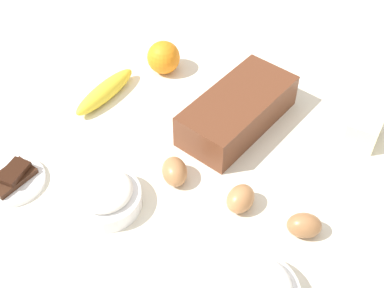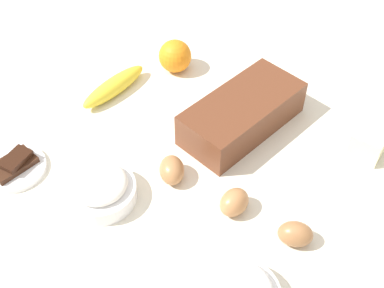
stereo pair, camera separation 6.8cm
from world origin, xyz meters
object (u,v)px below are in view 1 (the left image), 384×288
at_px(chocolate_plate, 12,179).
at_px(egg_near_butter, 173,170).
at_px(flour_bowl, 105,195).
at_px(orange_fruit, 164,57).
at_px(loaf_pan, 238,110).
at_px(banana, 105,91).
at_px(butter_block, 365,128).
at_px(egg_beside_bowl, 241,199).
at_px(egg_loose, 304,225).

bearing_deg(chocolate_plate, egg_near_butter, -58.36).
height_order(egg_near_butter, chocolate_plate, egg_near_butter).
relative_size(flour_bowl, chocolate_plate, 1.06).
height_order(orange_fruit, egg_near_butter, orange_fruit).
relative_size(loaf_pan, banana, 1.57).
xyz_separation_m(loaf_pan, butter_block, (0.10, -0.26, -0.01)).
distance_m(loaf_pan, banana, 0.31).
distance_m(loaf_pan, chocolate_plate, 0.49).
bearing_deg(egg_beside_bowl, egg_loose, -88.22).
height_order(orange_fruit, chocolate_plate, orange_fruit).
relative_size(orange_fruit, chocolate_plate, 0.62).
height_order(flour_bowl, egg_beside_bowl, flour_bowl).
xyz_separation_m(flour_bowl, banana, (0.25, 0.19, -0.01)).
xyz_separation_m(flour_bowl, egg_beside_bowl, (0.12, -0.23, -0.00)).
height_order(loaf_pan, butter_block, loaf_pan).
height_order(loaf_pan, egg_near_butter, loaf_pan).
xyz_separation_m(egg_near_butter, egg_loose, (0.01, -0.27, -0.00)).
xyz_separation_m(butter_block, egg_beside_bowl, (-0.30, 0.15, -0.01)).
xyz_separation_m(flour_bowl, egg_loose, (0.13, -0.35, -0.01)).
bearing_deg(egg_beside_bowl, flour_bowl, 118.61).
bearing_deg(loaf_pan, banana, 113.56).
xyz_separation_m(egg_near_butter, egg_beside_bowl, (0.00, -0.15, -0.00)).
height_order(egg_near_butter, egg_beside_bowl, same).
relative_size(orange_fruit, egg_loose, 1.26).
height_order(orange_fruit, egg_loose, orange_fruit).
relative_size(flour_bowl, egg_beside_bowl, 2.18).
relative_size(egg_beside_bowl, egg_loose, 1.00).
height_order(loaf_pan, egg_loose, loaf_pan).
distance_m(banana, egg_beside_bowl, 0.43).
height_order(butter_block, egg_near_butter, butter_block).
bearing_deg(banana, chocolate_plate, 178.44).
relative_size(banana, egg_beside_bowl, 2.99).
xyz_separation_m(loaf_pan, banana, (-0.07, 0.30, -0.02)).
bearing_deg(orange_fruit, egg_near_butter, -145.19).
height_order(egg_beside_bowl, egg_loose, egg_beside_bowl).
xyz_separation_m(butter_block, egg_near_butter, (-0.30, 0.30, -0.01)).
bearing_deg(flour_bowl, orange_fruit, 16.72).
bearing_deg(egg_near_butter, egg_beside_bowl, -88.39).
xyz_separation_m(butter_block, chocolate_plate, (-0.47, 0.57, -0.02)).
relative_size(orange_fruit, egg_beside_bowl, 1.27).
height_order(banana, egg_near_butter, egg_near_butter).
bearing_deg(egg_beside_bowl, butter_block, -26.48).
xyz_separation_m(butter_block, egg_loose, (-0.29, 0.02, -0.01)).
bearing_deg(egg_loose, egg_beside_bowl, 91.78).
distance_m(loaf_pan, egg_beside_bowl, 0.23).
height_order(loaf_pan, orange_fruit, same).
bearing_deg(egg_near_butter, orange_fruit, 34.81).
distance_m(loaf_pan, butter_block, 0.27).
bearing_deg(egg_near_butter, butter_block, -44.45).
distance_m(egg_loose, chocolate_plate, 0.57).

